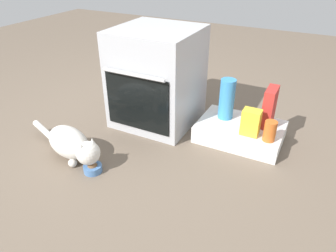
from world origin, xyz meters
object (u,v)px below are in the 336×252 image
cat (72,144)px  sauce_jar (270,131)px  pantry_cabinet (240,132)px  water_bottle (227,99)px  oven (157,77)px  cereal_box (269,107)px  food_bowl (93,168)px  snack_bag (251,122)px

cat → sauce_jar: sauce_jar is taller
pantry_cabinet → water_bottle: bearing=160.8°
oven → cat: size_ratio=1.00×
cereal_box → food_bowl: bearing=-134.9°
oven → pantry_cabinet: oven is taller
water_bottle → oven: bearing=-173.3°
pantry_cabinet → cat: size_ratio=0.82×
food_bowl → water_bottle: water_bottle is taller
pantry_cabinet → cereal_box: bearing=25.4°
oven → sauce_jar: (0.89, -0.11, -0.17)m
oven → cat: (-0.24, -0.73, -0.25)m
cat → food_bowl: bearing=0.0°
water_bottle → snack_bag: water_bottle is taller
cat → water_bottle: (0.78, 0.79, 0.16)m
cat → pantry_cabinet: bearing=53.9°
pantry_cabinet → cat: bearing=-140.8°
water_bottle → sauce_jar: size_ratio=2.14×
pantry_cabinet → snack_bag: 0.20m
cat → water_bottle: bearing=60.2°
oven → snack_bag: size_ratio=4.07×
cat → sauce_jar: size_ratio=5.21×
oven → sauce_jar: 0.91m
pantry_cabinet → snack_bag: bearing=-50.3°
snack_bag → cereal_box: bearing=66.9°
cat → water_bottle: size_ratio=2.43×
sauce_jar → snack_bag: (-0.13, 0.02, 0.02)m
cat → snack_bag: snack_bag is taller
oven → snack_bag: bearing=-6.5°
pantry_cabinet → cat: (-0.91, -0.74, 0.05)m
pantry_cabinet → snack_bag: snack_bag is taller
sauce_jar → cat: bearing=-151.2°
oven → snack_bag: 0.78m
water_bottle → sauce_jar: 0.40m
pantry_cabinet → water_bottle: water_bottle is taller
oven → pantry_cabinet: bearing=1.4°
water_bottle → sauce_jar: water_bottle is taller
snack_bag → food_bowl: bearing=-138.9°
water_bottle → sauce_jar: bearing=-25.8°
sauce_jar → pantry_cabinet: bearing=150.5°
sauce_jar → water_bottle: bearing=154.2°
cereal_box → water_bottle: bearing=-174.4°
water_bottle → pantry_cabinet: bearing=-19.2°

